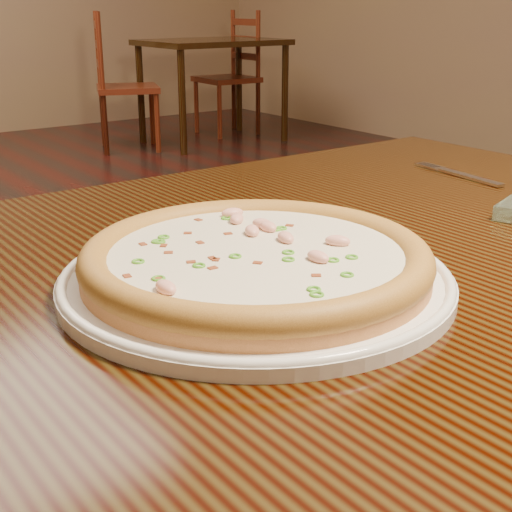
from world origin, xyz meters
TOP-DOWN VIEW (x-y plane):
  - ground at (0.00, 0.00)m, footprint 9.00×9.00m
  - hero_table at (-0.22, -0.90)m, footprint 1.20×0.80m
  - plate at (-0.34, -0.95)m, footprint 0.36×0.36m
  - pizza at (-0.34, -0.95)m, footprint 0.32×0.32m
  - fork at (0.18, -0.78)m, footprint 0.04×0.18m
  - bg_table_right at (2.28, 3.12)m, footprint 1.00×0.70m
  - chair_c at (1.58, 3.25)m, footprint 0.55×0.55m
  - chair_d at (2.62, 3.35)m, footprint 0.44×0.44m

SIDE VIEW (x-z plane):
  - ground at x=0.00m, z-range 0.00..0.00m
  - chair_c at x=1.58m, z-range -0.04..0.91m
  - chair_d at x=2.62m, z-range -0.04..0.91m
  - hero_table at x=-0.22m, z-range 0.28..1.03m
  - bg_table_right at x=2.28m, z-range 0.28..1.03m
  - fork at x=0.18m, z-range 0.75..0.75m
  - plate at x=-0.34m, z-range 0.75..0.77m
  - pizza at x=-0.34m, z-range 0.76..0.79m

